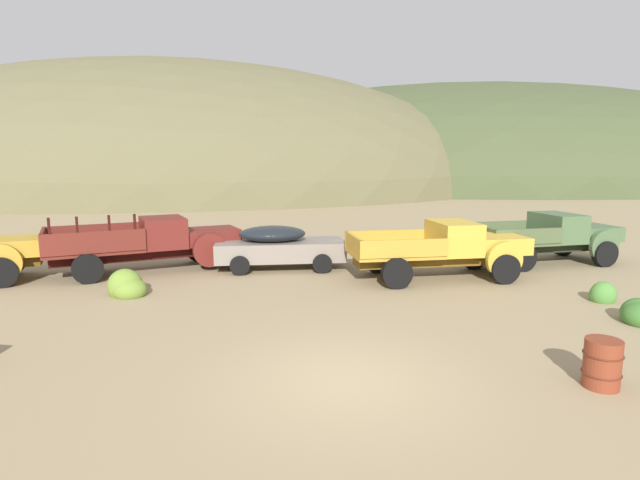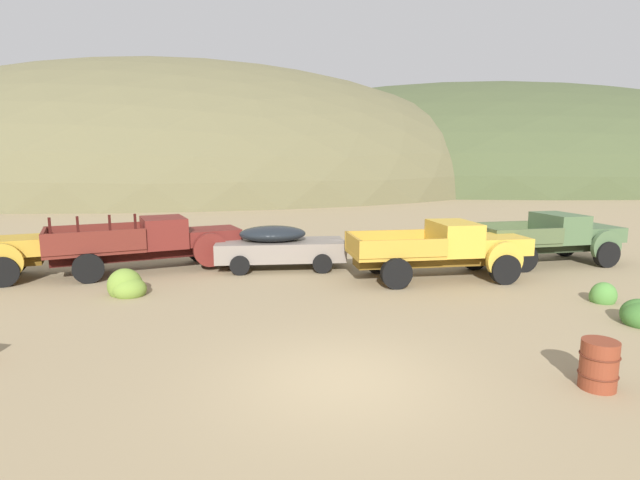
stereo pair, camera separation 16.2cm
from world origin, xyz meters
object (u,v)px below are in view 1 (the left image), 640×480
Objects in this scene: truck_oxblood at (159,242)px; car_primer_gray at (284,246)px; truck_weathered_green at (555,237)px; oil_drum_foreground at (602,363)px; truck_faded_yellow at (451,249)px.

truck_oxblood reaches higher than car_primer_gray.
truck_weathered_green is 6.76× the size of oil_drum_foreground.
truck_weathered_green is (4.87, 2.00, -0.00)m from truck_faded_yellow.
oil_drum_foreground is (-5.19, -10.14, -0.56)m from truck_weathered_green.
truck_oxblood is at bearing 172.02° from truck_weathered_green.
truck_oxblood reaches higher than oil_drum_foreground.
truck_faded_yellow is 5.26m from truck_weathered_green.
car_primer_gray is 0.84× the size of truck_weathered_green.
truck_weathered_green is at bearing -20.74° from truck_oxblood.
oil_drum_foreground is at bearing -67.09° from truck_oxblood.
truck_oxblood is at bearing 132.75° from oil_drum_foreground.
truck_oxblood is 7.79× the size of oil_drum_foreground.
truck_weathered_green is (14.78, -0.23, -0.03)m from truck_oxblood.
car_primer_gray is 0.82× the size of truck_faded_yellow.
truck_weathered_green is (10.35, -0.03, 0.17)m from car_primer_gray.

